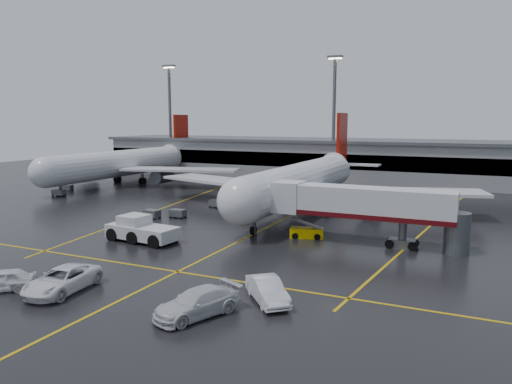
% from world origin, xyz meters
% --- Properties ---
extents(ground, '(220.00, 220.00, 0.00)m').
position_xyz_m(ground, '(0.00, 0.00, 0.00)').
color(ground, black).
rests_on(ground, ground).
extents(apron_line_centre, '(0.25, 90.00, 0.02)m').
position_xyz_m(apron_line_centre, '(0.00, 0.00, 0.01)').
color(apron_line_centre, gold).
rests_on(apron_line_centre, ground).
extents(apron_line_stop, '(60.00, 0.25, 0.02)m').
position_xyz_m(apron_line_stop, '(0.00, -22.00, 0.01)').
color(apron_line_stop, gold).
rests_on(apron_line_stop, ground).
extents(apron_line_left, '(9.99, 69.35, 0.02)m').
position_xyz_m(apron_line_left, '(-20.00, 10.00, 0.01)').
color(apron_line_left, gold).
rests_on(apron_line_left, ground).
extents(apron_line_right, '(7.57, 69.64, 0.02)m').
position_xyz_m(apron_line_right, '(18.00, 10.00, 0.01)').
color(apron_line_right, gold).
rests_on(apron_line_right, ground).
extents(terminal, '(122.00, 19.00, 8.60)m').
position_xyz_m(terminal, '(0.00, 47.93, 4.32)').
color(terminal, gray).
rests_on(terminal, ground).
extents(light_mast_left, '(3.00, 1.20, 25.45)m').
position_xyz_m(light_mast_left, '(-45.00, 42.00, 14.47)').
color(light_mast_left, '#595B60').
rests_on(light_mast_left, ground).
extents(light_mast_mid, '(3.00, 1.20, 25.45)m').
position_xyz_m(light_mast_mid, '(-5.00, 42.00, 14.47)').
color(light_mast_mid, '#595B60').
rests_on(light_mast_mid, ground).
extents(main_airliner, '(48.80, 45.60, 14.10)m').
position_xyz_m(main_airliner, '(0.00, 9.70, 4.21)').
color(main_airliner, silver).
rests_on(main_airliner, ground).
extents(second_airliner, '(48.80, 45.60, 14.10)m').
position_xyz_m(second_airliner, '(-42.00, 21.70, 4.21)').
color(second_airliner, silver).
rests_on(second_airliner, ground).
extents(jet_bridge, '(19.90, 3.40, 6.05)m').
position_xyz_m(jet_bridge, '(11.87, -6.00, 3.93)').
color(jet_bridge, silver).
rests_on(jet_bridge, ground).
extents(pushback_tractor, '(8.14, 4.04, 2.82)m').
position_xyz_m(pushback_tractor, '(-9.50, -14.75, 1.12)').
color(pushback_tractor, silver).
rests_on(pushback_tractor, ground).
extents(belt_loader, '(3.82, 2.40, 2.25)m').
position_xyz_m(belt_loader, '(5.95, -6.00, 0.56)').
color(belt_loader, '#EBBA04').
rests_on(belt_loader, ground).
extents(service_van_a, '(3.71, 6.80, 1.81)m').
position_xyz_m(service_van_a, '(-5.08, -29.59, 0.90)').
color(service_van_a, white).
rests_on(service_van_a, ground).
extents(service_van_b, '(4.71, 6.57, 1.77)m').
position_xyz_m(service_van_b, '(6.42, -29.22, 0.88)').
color(service_van_b, silver).
rests_on(service_van_b, ground).
extents(service_van_c, '(4.82, 5.08, 1.71)m').
position_xyz_m(service_van_c, '(9.58, -25.02, 0.86)').
color(service_van_c, white).
rests_on(service_van_c, ground).
extents(service_van_d, '(4.98, 4.50, 1.64)m').
position_xyz_m(service_van_d, '(-9.33, -31.37, 0.82)').
color(service_van_d, white).
rests_on(service_van_d, ground).
extents(baggage_cart_a, '(2.06, 1.40, 1.12)m').
position_xyz_m(baggage_cart_a, '(-12.98, -2.72, 0.63)').
color(baggage_cart_a, '#595B60').
rests_on(baggage_cart_a, ground).
extents(baggage_cart_b, '(2.09, 1.45, 1.12)m').
position_xyz_m(baggage_cart_b, '(-15.85, -4.41, 0.63)').
color(baggage_cart_b, '#595B60').
rests_on(baggage_cart_b, ground).
extents(baggage_cart_c, '(2.25, 1.73, 1.12)m').
position_xyz_m(baggage_cart_c, '(-12.10, 5.98, 0.63)').
color(baggage_cart_c, '#595B60').
rests_on(baggage_cart_c, ground).
extents(baggage_cart_d, '(2.28, 1.79, 1.12)m').
position_xyz_m(baggage_cart_d, '(-45.00, 9.22, 0.63)').
color(baggage_cart_d, '#595B60').
rests_on(baggage_cart_d, ground).
extents(baggage_cart_e, '(2.20, 1.64, 1.12)m').
position_xyz_m(baggage_cart_e, '(-41.55, 4.18, 0.63)').
color(baggage_cart_e, '#595B60').
rests_on(baggage_cart_e, ground).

